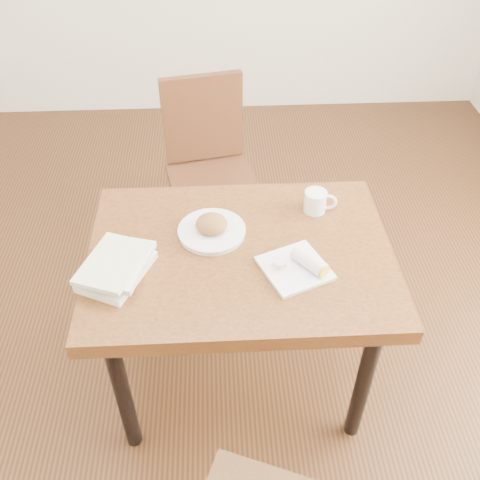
{
  "coord_description": "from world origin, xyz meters",
  "views": [
    {
      "loc": [
        -0.07,
        -1.39,
        2.04
      ],
      "look_at": [
        0.0,
        0.0,
        0.8
      ],
      "focal_mm": 40.0,
      "sensor_mm": 36.0,
      "label": 1
    }
  ],
  "objects_px": {
    "plate_scone": "(212,229)",
    "plate_burrito": "(299,266)",
    "book_stack": "(117,267)",
    "chair_far": "(209,161)",
    "coffee_mug": "(316,201)",
    "table": "(240,268)"
  },
  "relations": [
    {
      "from": "chair_far",
      "to": "plate_scone",
      "type": "height_order",
      "value": "chair_far"
    },
    {
      "from": "table",
      "to": "plate_burrito",
      "type": "distance_m",
      "value": 0.25
    },
    {
      "from": "plate_scone",
      "to": "plate_burrito",
      "type": "relative_size",
      "value": 0.92
    },
    {
      "from": "table",
      "to": "plate_burrito",
      "type": "xyz_separation_m",
      "value": [
        0.2,
        -0.11,
        0.11
      ]
    },
    {
      "from": "coffee_mug",
      "to": "plate_burrito",
      "type": "distance_m",
      "value": 0.34
    },
    {
      "from": "table",
      "to": "chair_far",
      "type": "relative_size",
      "value": 1.13
    },
    {
      "from": "plate_scone",
      "to": "plate_burrito",
      "type": "xyz_separation_m",
      "value": [
        0.29,
        -0.21,
        -0.0
      ]
    },
    {
      "from": "chair_far",
      "to": "coffee_mug",
      "type": "distance_m",
      "value": 0.83
    },
    {
      "from": "plate_burrito",
      "to": "book_stack",
      "type": "xyz_separation_m",
      "value": [
        -0.61,
        0.02,
        0.01
      ]
    },
    {
      "from": "coffee_mug",
      "to": "plate_burrito",
      "type": "relative_size",
      "value": 0.47
    },
    {
      "from": "chair_far",
      "to": "book_stack",
      "type": "xyz_separation_m",
      "value": [
        -0.31,
        -0.98,
        0.24
      ]
    },
    {
      "from": "chair_far",
      "to": "plate_burrito",
      "type": "height_order",
      "value": "chair_far"
    },
    {
      "from": "coffee_mug",
      "to": "book_stack",
      "type": "distance_m",
      "value": 0.79
    },
    {
      "from": "plate_scone",
      "to": "plate_burrito",
      "type": "bearing_deg",
      "value": -35.1
    },
    {
      "from": "book_stack",
      "to": "table",
      "type": "bearing_deg",
      "value": 12.63
    },
    {
      "from": "chair_far",
      "to": "book_stack",
      "type": "relative_size",
      "value": 3.13
    },
    {
      "from": "chair_far",
      "to": "plate_scone",
      "type": "xyz_separation_m",
      "value": [
        0.01,
        -0.79,
        0.23
      ]
    },
    {
      "from": "plate_burrito",
      "to": "book_stack",
      "type": "distance_m",
      "value": 0.62
    },
    {
      "from": "table",
      "to": "book_stack",
      "type": "height_order",
      "value": "book_stack"
    },
    {
      "from": "table",
      "to": "plate_scone",
      "type": "relative_size",
      "value": 4.33
    },
    {
      "from": "plate_scone",
      "to": "book_stack",
      "type": "xyz_separation_m",
      "value": [
        -0.32,
        -0.19,
        0.01
      ]
    },
    {
      "from": "table",
      "to": "chair_far",
      "type": "bearing_deg",
      "value": 97.18
    }
  ]
}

